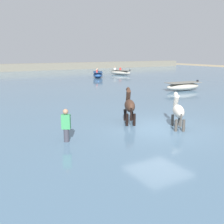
% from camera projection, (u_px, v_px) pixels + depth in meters
% --- Properties ---
extents(ground_plane, '(120.00, 120.00, 0.00)m').
position_uv_depth(ground_plane, '(159.00, 135.00, 11.82)').
color(ground_plane, gray).
extents(water_surface, '(90.00, 90.00, 0.38)m').
position_uv_depth(water_surface, '(73.00, 99.00, 20.16)').
color(water_surface, slate).
rests_on(water_surface, ground).
extents(horse_lead_dark_bay, '(1.15, 1.73, 1.97)m').
position_uv_depth(horse_lead_dark_bay, '(130.00, 106.00, 12.36)').
color(horse_lead_dark_bay, '#382319').
rests_on(horse_lead_dark_bay, ground).
extents(horse_trailing_pinto, '(1.22, 1.58, 1.87)m').
position_uv_depth(horse_trailing_pinto, '(178.00, 112.00, 11.49)').
color(horse_trailing_pinto, beige).
rests_on(horse_trailing_pinto, ground).
extents(boat_near_port, '(3.45, 1.56, 0.85)m').
position_uv_depth(boat_near_port, '(183.00, 86.00, 23.07)').
color(boat_near_port, '#B2AD9E').
rests_on(boat_near_port, water_surface).
extents(boat_near_starboard, '(2.75, 3.82, 1.21)m').
position_uv_depth(boat_near_starboard, '(98.00, 75.00, 35.25)').
color(boat_near_starboard, '#28518E').
rests_on(boat_near_starboard, water_surface).
extents(boat_mid_channel, '(2.21, 3.99, 1.18)m').
position_uv_depth(boat_mid_channel, '(120.00, 72.00, 39.46)').
color(boat_mid_channel, '#B2AD9E').
rests_on(boat_mid_channel, water_surface).
extents(person_onlooker_right, '(0.38, 0.34, 1.63)m').
position_uv_depth(person_onlooker_right, '(66.00, 129.00, 9.74)').
color(person_onlooker_right, '#383842').
rests_on(person_onlooker_right, ground).
extents(far_shoreline, '(80.00, 2.40, 1.66)m').
position_uv_depth(far_shoreline, '(4.00, 69.00, 46.44)').
color(far_shoreline, '#706B5B').
rests_on(far_shoreline, ground).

